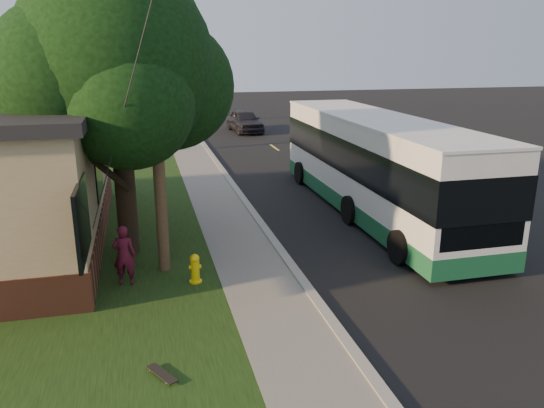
{
  "coord_description": "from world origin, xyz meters",
  "views": [
    {
      "loc": [
        -3.68,
        -12.23,
        5.66
      ],
      "look_at": [
        -0.26,
        1.51,
        1.5
      ],
      "focal_mm": 35.0,
      "sensor_mm": 36.0,
      "label": 1
    }
  ],
  "objects": [
    {
      "name": "leafy_tree",
      "position": [
        -4.17,
        2.65,
        5.17
      ],
      "size": [
        6.3,
        6.0,
        7.8
      ],
      "color": "black",
      "rests_on": "grass_verge"
    },
    {
      "name": "grass_verge",
      "position": [
        -4.5,
        10.0,
        0.04
      ],
      "size": [
        5.0,
        80.0,
        0.07
      ],
      "primitive_type": "cube",
      "color": "black",
      "rests_on": "ground"
    },
    {
      "name": "skateboard_main",
      "position": [
        -3.6,
        -3.85,
        0.12
      ],
      "size": [
        0.55,
        0.75,
        0.07
      ],
      "color": "black",
      "rests_on": "grass_verge"
    },
    {
      "name": "transit_bus",
      "position": [
        4.24,
        4.59,
        1.82
      ],
      "size": [
        2.92,
        12.63,
        3.42
      ],
      "color": "silver",
      "rests_on": "ground"
    },
    {
      "name": "utility_pole",
      "position": [
        -3.31,
        0.99,
        4.63
      ],
      "size": [
        2.86,
        3.21,
        9.07
      ],
      "color": "#473321",
      "rests_on": "ground"
    },
    {
      "name": "fire_hydrant",
      "position": [
        -2.6,
        0.0,
        0.43
      ],
      "size": [
        0.32,
        0.32,
        0.74
      ],
      "color": "yellow",
      "rests_on": "grass_verge"
    },
    {
      "name": "skateboarder",
      "position": [
        -4.27,
        0.28,
        0.83
      ],
      "size": [
        0.62,
        0.46,
        1.53
      ],
      "primitive_type": "imported",
      "rotation": [
        0.0,
        0.0,
        2.96
      ],
      "color": "#541024",
      "rests_on": "grass_verge"
    },
    {
      "name": "distant_car",
      "position": [
        3.49,
        24.6,
        0.78
      ],
      "size": [
        2.2,
        4.7,
        1.56
      ],
      "primitive_type": "imported",
      "rotation": [
        0.0,
        0.0,
        0.08
      ],
      "color": "black",
      "rests_on": "ground"
    },
    {
      "name": "ground",
      "position": [
        0.0,
        0.0,
        0.0
      ],
      "size": [
        120.0,
        120.0,
        0.0
      ],
      "primitive_type": "plane",
      "color": "black",
      "rests_on": "ground"
    },
    {
      "name": "sidewalk",
      "position": [
        -1.0,
        10.0,
        0.04
      ],
      "size": [
        2.0,
        80.0,
        0.08
      ],
      "primitive_type": "cube",
      "color": "slate",
      "rests_on": "ground"
    },
    {
      "name": "traffic_signal",
      "position": [
        0.5,
        34.0,
        3.16
      ],
      "size": [
        0.18,
        0.22,
        5.5
      ],
      "color": "#2D2D30",
      "rests_on": "ground"
    },
    {
      "name": "road",
      "position": [
        4.0,
        10.0,
        0.01
      ],
      "size": [
        8.0,
        80.0,
        0.01
      ],
      "primitive_type": "cube",
      "color": "black",
      "rests_on": "ground"
    },
    {
      "name": "bare_tree_near",
      "position": [
        -3.5,
        18.0,
        2.15
      ],
      "size": [
        1.38,
        1.21,
        4.31
      ],
      "color": "black",
      "rests_on": "grass_verge"
    },
    {
      "name": "dumpster",
      "position": [
        -7.56,
        9.12,
        0.73
      ],
      "size": [
        1.81,
        1.57,
        1.37
      ],
      "color": "black",
      "rests_on": "building_lot"
    },
    {
      "name": "bare_tree_far",
      "position": [
        -3.0,
        30.0,
        2.0
      ],
      "size": [
        1.38,
        1.21,
        4.03
      ],
      "color": "black",
      "rests_on": "grass_verge"
    },
    {
      "name": "curb",
      "position": [
        0.0,
        10.0,
        0.06
      ],
      "size": [
        0.25,
        80.0,
        0.12
      ],
      "primitive_type": "cube",
      "color": "gray",
      "rests_on": "ground"
    }
  ]
}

